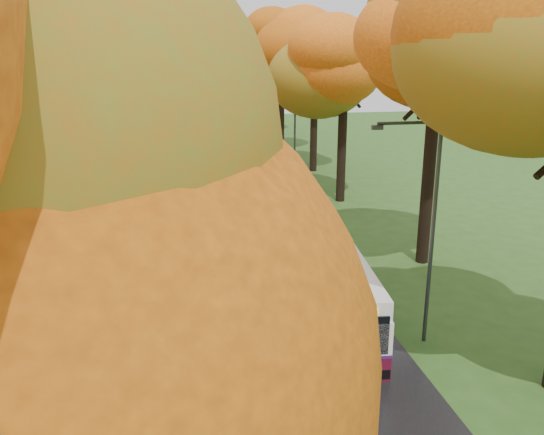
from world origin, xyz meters
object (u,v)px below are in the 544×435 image
object	(u,v)px
streetlamp_far	(248,100)
car_silver	(198,171)
streetlamp_mid	(291,128)
bus	(327,279)
car_white	(199,173)
car_dark	(195,156)
streetlamp_near	(427,217)

from	to	relation	value
streetlamp_far	car_silver	bearing A→B (deg)	-111.34
streetlamp_mid	bus	size ratio (longest dim) A/B	0.77
streetlamp_mid	bus	distance (m)	19.66
streetlamp_mid	car_white	distance (m)	8.87
streetlamp_far	car_dark	world-z (taller)	streetlamp_far
car_white	car_dark	distance (m)	8.02
car_white	car_dark	xyz separation A→B (m)	(0.10, 8.01, -0.11)
streetlamp_near	streetlamp_far	world-z (taller)	same
streetlamp_mid	car_white	size ratio (longest dim) A/B	1.96
streetlamp_mid	car_silver	size ratio (longest dim) A/B	2.03
car_dark	car_white	bearing A→B (deg)	-97.48
streetlamp_far	car_dark	size ratio (longest dim) A/B	2.00
streetlamp_near	streetlamp_mid	distance (m)	22.00
bus	car_silver	size ratio (longest dim) A/B	2.64
streetlamp_near	car_white	distance (m)	27.82
streetlamp_near	car_dark	xyz separation A→B (m)	(-6.20, 34.82, -4.09)
streetlamp_near	streetlamp_far	size ratio (longest dim) A/B	1.00
streetlamp_near	car_white	size ratio (longest dim) A/B	1.96
streetlamp_mid	streetlamp_far	world-z (taller)	same
streetlamp_far	car_white	world-z (taller)	streetlamp_far
streetlamp_far	bus	bearing A→B (deg)	-93.65
streetlamp_far	car_silver	distance (m)	17.76
streetlamp_near	streetlamp_far	distance (m)	44.00
bus	car_white	world-z (taller)	bus
streetlamp_near	streetlamp_mid	size ratio (longest dim) A/B	1.00
streetlamp_mid	car_white	xyz separation A→B (m)	(-6.30, 4.81, -3.98)
car_white	car_silver	world-z (taller)	car_white
streetlamp_far	streetlamp_mid	bearing A→B (deg)	-90.00
car_dark	car_silver	bearing A→B (deg)	-97.58
streetlamp_mid	car_dark	size ratio (longest dim) A/B	2.00
streetlamp_far	bus	size ratio (longest dim) A/B	0.77
bus	car_silver	world-z (taller)	bus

